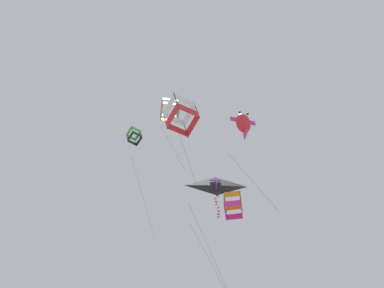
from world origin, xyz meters
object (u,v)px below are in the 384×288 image
at_px(kite_box_upper_right, 134,137).
at_px(kite_fish_mid_left, 243,123).
at_px(kite_box_highest, 181,115).
at_px(kite_box_far_centre, 170,110).
at_px(kite_box_low_drifter, 233,206).
at_px(kite_delta_near_left, 216,186).

height_order(kite_box_upper_right, kite_fish_mid_left, kite_box_upper_right).
bearing_deg(kite_box_upper_right, kite_box_highest, 78.63).
bearing_deg(kite_box_far_centre, kite_fish_mid_left, 111.35).
bearing_deg(kite_box_far_centre, kite_box_low_drifter, 127.33).
distance_m(kite_fish_mid_left, kite_box_low_drifter, 4.60).
bearing_deg(kite_box_upper_right, kite_delta_near_left, 112.78).
bearing_deg(kite_fish_mid_left, kite_box_upper_right, -65.12).
relative_size(kite_box_upper_right, kite_delta_near_left, 1.12).
relative_size(kite_box_far_centre, kite_delta_near_left, 0.82).
height_order(kite_box_far_centre, kite_box_highest, kite_box_far_centre).
xyz_separation_m(kite_box_upper_right, kite_box_highest, (-3.04, 7.82, -5.97)).
height_order(kite_box_far_centre, kite_box_low_drifter, kite_box_far_centre).
distance_m(kite_box_far_centre, kite_delta_near_left, 10.43).
bearing_deg(kite_delta_near_left, kite_box_upper_right, -33.54).
distance_m(kite_delta_near_left, kite_box_low_drifter, 2.64).
distance_m(kite_box_far_centre, kite_box_highest, 10.80).
height_order(kite_box_highest, kite_box_low_drifter, kite_box_highest).
height_order(kite_fish_mid_left, kite_delta_near_left, kite_fish_mid_left).
distance_m(kite_fish_mid_left, kite_delta_near_left, 4.95).
bearing_deg(kite_box_highest, kite_box_upper_right, -95.76).
relative_size(kite_fish_mid_left, kite_box_low_drifter, 0.77).
height_order(kite_delta_near_left, kite_box_low_drifter, kite_delta_near_left).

